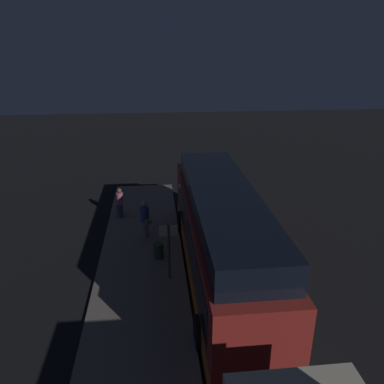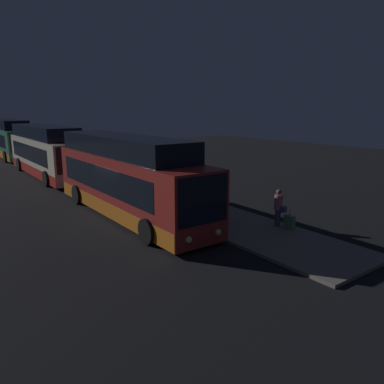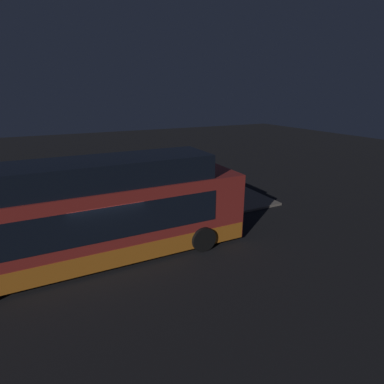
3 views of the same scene
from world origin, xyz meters
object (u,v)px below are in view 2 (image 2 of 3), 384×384
suitcase (289,222)px  trash_bin (184,205)px  passenger_waiting (219,198)px  bus_second (46,154)px  passenger_boarding (279,206)px  bus_third (9,140)px  bus_lead (126,180)px  sign_post (161,179)px

suitcase → trash_bin: suitcase is taller
suitcase → passenger_waiting: bearing=-153.3°
bus_second → suitcase: bus_second is taller
passenger_boarding → passenger_waiting: (-2.36, -1.33, 0.09)m
bus_second → passenger_waiting: bus_second is taller
passenger_boarding → suitcase: (0.53, 0.12, -0.59)m
bus_third → suitcase: bus_third is taller
bus_third → passenger_boarding: bus_third is taller
bus_lead → passenger_waiting: (3.47, 2.93, -0.62)m
sign_post → suitcase: bearing=20.6°
passenger_boarding → trash_bin: size_ratio=2.50×
bus_lead → passenger_waiting: 4.58m
suitcase → trash_bin: size_ratio=1.24×
bus_third → bus_second: bearing=-0.0°
bus_third → passenger_boarding: 33.65m
passenger_boarding → sign_post: sign_post is taller
passenger_boarding → sign_post: bearing=-83.2°
passenger_waiting → suitcase: 3.30m
trash_bin → bus_second: bearing=-171.2°
bus_lead → sign_post: bus_lead is taller
suitcase → sign_post: (-6.41, -2.41, 1.17)m
passenger_boarding → trash_bin: 4.75m
passenger_waiting → suitcase: (2.88, 1.45, -0.68)m
passenger_waiting → bus_lead: bearing=97.8°
bus_second → bus_third: bus_third is taller
bus_second → trash_bin: bus_second is taller
bus_second → passenger_boarding: bearing=12.3°
bus_third → trash_bin: size_ratio=18.59×
bus_second → passenger_boarding: (19.46, 4.26, -0.70)m
passenger_boarding → passenger_waiting: 2.71m
bus_third → sign_post: bus_third is taller
bus_lead → bus_second: (-13.63, 0.00, -0.01)m
bus_second → passenger_boarding: size_ratio=7.72×
bus_lead → passenger_boarding: (5.82, 4.26, -0.72)m
passenger_waiting → bus_third: bearing=63.0°
bus_lead → bus_second: 13.63m
bus_lead → bus_third: 27.54m
suitcase → passenger_boarding: bearing=-167.4°
passenger_waiting → passenger_boarding: bearing=-93.0°
suitcase → sign_post: 6.95m
passenger_boarding → suitcase: size_ratio=2.01×
bus_third → passenger_waiting: (31.01, 2.93, -0.68)m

